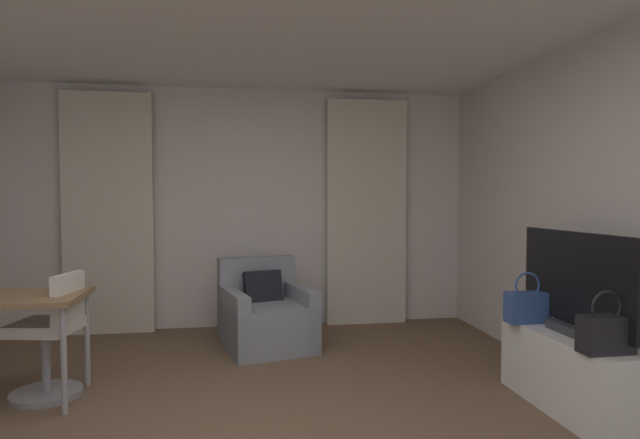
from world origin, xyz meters
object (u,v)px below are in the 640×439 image
tv_console (577,372)px  handbag_secondary (606,333)px  tv_flatscreen (575,285)px  handbag_primary (527,306)px  desk_chair (51,342)px  armchair (266,317)px

tv_console → handbag_secondary: bearing=-105.3°
tv_flatscreen → handbag_primary: bearing=114.6°
desk_chair → handbag_secondary: desk_chair is taller
armchair → handbag_primary: (1.81, -1.43, 0.35)m
armchair → desk_chair: size_ratio=1.13×
tv_console → handbag_primary: size_ratio=3.04×
handbag_primary → tv_flatscreen: bearing=-65.4°
tv_console → tv_flatscreen: size_ratio=0.99×
tv_flatscreen → handbag_primary: 0.41m
handbag_secondary → tv_console: bearing=74.7°
handbag_primary → desk_chair: bearing=172.7°
tv_console → desk_chair: bearing=167.2°
desk_chair → tv_flatscreen: size_ratio=0.78×
armchair → handbag_secondary: bearing=-49.7°
desk_chair → handbag_primary: 3.42m
armchair → handbag_primary: handbag_primary is taller
desk_chair → handbag_secondary: size_ratio=2.39×
tv_flatscreen → handbag_primary: size_ratio=3.06×
tv_flatscreen → tv_console: bearing=-90.0°
desk_chair → tv_console: bearing=-12.8°
tv_flatscreen → desk_chair: bearing=167.8°
tv_console → handbag_primary: (-0.15, 0.36, 0.37)m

